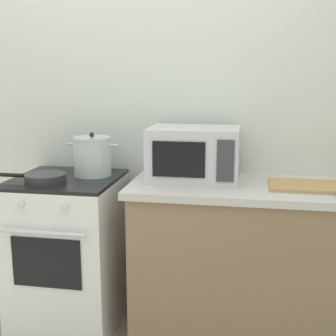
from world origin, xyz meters
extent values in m
cube|color=silver|center=(0.30, 0.97, 1.25)|extent=(4.40, 0.10, 2.50)
cube|color=#8C7051|center=(0.90, 0.62, 0.44)|extent=(1.64, 0.56, 0.88)
cube|color=beige|center=(0.90, 0.62, 0.90)|extent=(1.70, 0.60, 0.04)
cube|color=white|center=(-0.35, 0.60, 0.45)|extent=(0.60, 0.60, 0.90)
cube|color=black|center=(-0.35, 0.60, 0.91)|extent=(0.60, 0.60, 0.02)
cube|color=black|center=(-0.35, 0.30, 0.52)|extent=(0.39, 0.01, 0.28)
cylinder|color=silver|center=(-0.35, 0.27, 0.70)|extent=(0.48, 0.02, 0.02)
cylinder|color=silver|center=(-0.47, 0.29, 0.84)|extent=(0.04, 0.02, 0.04)
cylinder|color=silver|center=(-0.23, 0.29, 0.84)|extent=(0.04, 0.02, 0.04)
cylinder|color=silver|center=(-0.21, 0.69, 1.03)|extent=(0.22, 0.22, 0.22)
cylinder|color=silver|center=(-0.21, 0.69, 1.14)|extent=(0.23, 0.23, 0.01)
sphere|color=black|center=(-0.21, 0.69, 1.16)|extent=(0.03, 0.03, 0.03)
cylinder|color=silver|center=(-0.34, 0.69, 1.11)|extent=(0.05, 0.01, 0.01)
cylinder|color=silver|center=(-0.08, 0.69, 1.11)|extent=(0.05, 0.01, 0.01)
cylinder|color=#28282B|center=(-0.41, 0.46, 0.95)|extent=(0.23, 0.23, 0.05)
cylinder|color=black|center=(-0.62, 0.46, 0.96)|extent=(0.20, 0.02, 0.02)
cube|color=silver|center=(0.39, 0.68, 1.07)|extent=(0.50, 0.36, 0.30)
cube|color=black|center=(0.33, 0.50, 1.07)|extent=(0.28, 0.01, 0.19)
cube|color=#38383D|center=(0.58, 0.50, 1.07)|extent=(0.09, 0.01, 0.22)
cube|color=tan|center=(0.99, 0.60, 0.93)|extent=(0.36, 0.26, 0.02)
camera|label=1|loc=(0.68, -1.76, 1.50)|focal=47.28mm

